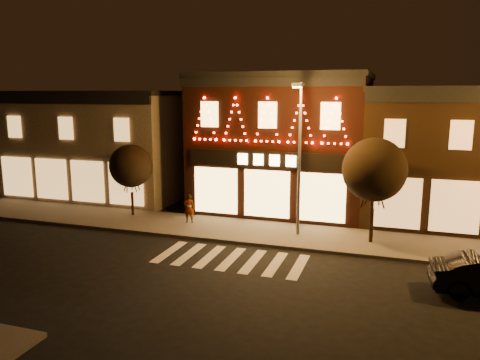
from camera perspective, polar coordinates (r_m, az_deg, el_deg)
The scene contains 9 objects.
ground at distance 17.33m, azimuth -5.63°, elevation -13.90°, with size 120.00×120.00×0.00m, color black.
sidewalk_far at distance 23.90m, azimuth 6.68°, elevation -6.75°, with size 44.00×4.00×0.15m, color #47423D.
building_left at distance 34.60m, azimuth -16.16°, elevation 4.35°, with size 12.20×8.28×7.30m.
building_pulp at distance 29.24m, azimuth 5.39°, elevation 4.64°, with size 10.20×8.34×8.30m.
building_right_a at distance 28.73m, azimuth 24.19°, elevation 2.85°, with size 9.20×8.28×7.50m.
streetlamp_mid at distance 22.81m, azimuth 7.22°, elevation 3.92°, with size 0.49×1.72×7.51m.
tree_left at distance 27.53m, azimuth -13.16°, elevation 1.68°, with size 2.47×2.47×4.13m.
tree_right at distance 22.61m, azimuth 16.06°, elevation 1.20°, with size 2.99×2.99×4.99m.
pedestrian at distance 25.76m, azimuth -6.22°, elevation -3.44°, with size 0.58×0.38×1.60m, color gray.
Camera 1 is at (6.49, -14.38, 7.16)m, focal length 34.99 mm.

